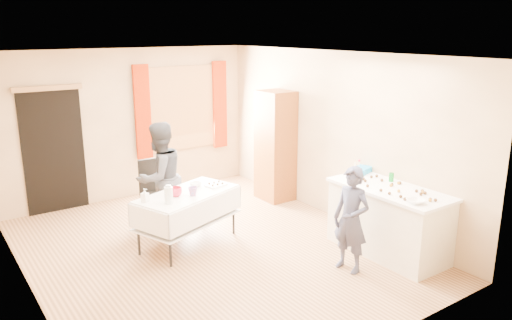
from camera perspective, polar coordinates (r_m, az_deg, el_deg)
floor at (r=6.97m, az=-5.23°, el=-10.11°), size 4.50×5.50×0.02m
ceiling at (r=6.33m, az=-5.79°, el=11.94°), size 4.50×5.50×0.02m
wall_back at (r=8.98m, az=-14.27°, el=3.98°), size 4.50×0.02×2.60m
wall_front at (r=4.45m, az=12.53°, el=-6.95°), size 4.50×0.02×2.60m
wall_left at (r=5.80m, az=-25.29°, el=-2.86°), size 0.02×5.50×2.60m
wall_right at (r=7.85m, az=9.00°, el=2.74°), size 0.02×5.50×2.60m
window_frame at (r=9.30m, az=-8.48°, el=5.90°), size 1.32×0.06×1.52m
window_pane at (r=9.29m, az=-8.44°, el=5.89°), size 1.20×0.02×1.40m
curtain_left at (r=8.94m, az=-12.82°, el=5.33°), size 0.28×0.06×1.65m
curtain_right at (r=9.63m, az=-4.18°, el=6.32°), size 0.28×0.06×1.65m
doorway at (r=8.65m, az=-22.11°, el=0.90°), size 0.95×0.04×2.00m
door_lintel at (r=8.45m, az=-22.74°, el=7.58°), size 1.05×0.06×0.08m
cabinet at (r=8.62m, az=2.23°, el=1.63°), size 0.50×0.60×1.90m
counter at (r=6.88m, az=14.89°, el=-6.70°), size 0.77×1.63×0.91m
party_table at (r=6.97m, az=-7.79°, el=-6.11°), size 1.61×1.18×0.75m
chair at (r=7.87m, az=-11.30°, el=-4.97°), size 0.43×0.43×0.98m
girl at (r=6.23m, az=10.82°, el=-6.71°), size 0.59×0.48×1.33m
woman at (r=7.38m, az=-10.91°, el=-2.00°), size 1.14×1.07×1.64m
soda_can at (r=6.99m, az=15.21°, el=-1.91°), size 0.09×0.09×0.12m
mixing_bowl at (r=6.22m, az=17.81°, el=-4.52°), size 0.29×0.29×0.05m
foam_block at (r=7.04m, az=11.34°, el=-1.72°), size 0.18×0.15×0.08m
blue_basket at (r=7.31m, az=11.99°, el=-1.13°), size 0.35×0.28×0.08m
pitcher at (r=6.46m, az=-9.96°, el=-3.99°), size 0.13×0.13×0.22m
cup_red at (r=6.73m, az=-9.13°, el=-3.61°), size 0.19×0.19×0.13m
cup_rainbow at (r=6.73m, az=-7.23°, el=-3.58°), size 0.24×0.24×0.12m
small_bowl at (r=7.13m, az=-6.90°, el=-2.79°), size 0.29×0.29×0.05m
pastry_tray at (r=7.13m, az=-4.60°, el=-2.86°), size 0.32×0.26×0.02m
bottle at (r=6.59m, az=-12.60°, el=-3.97°), size 0.15×0.15×0.18m
cake_balls at (r=6.67m, az=15.43°, el=-3.07°), size 0.51×1.15×0.04m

